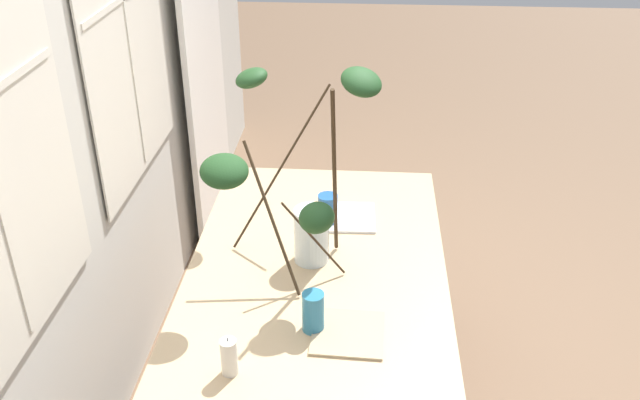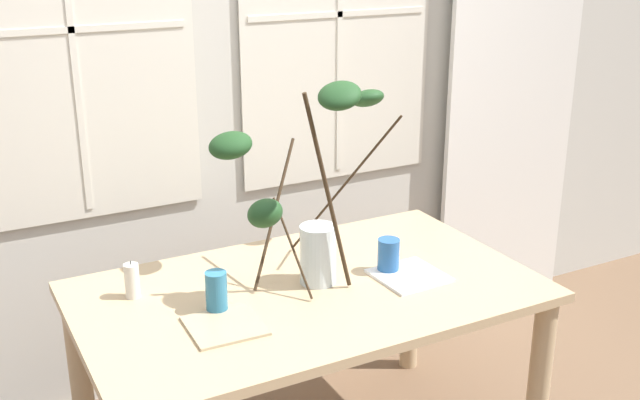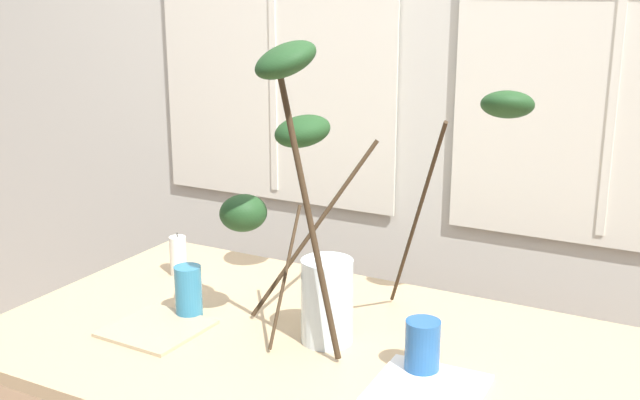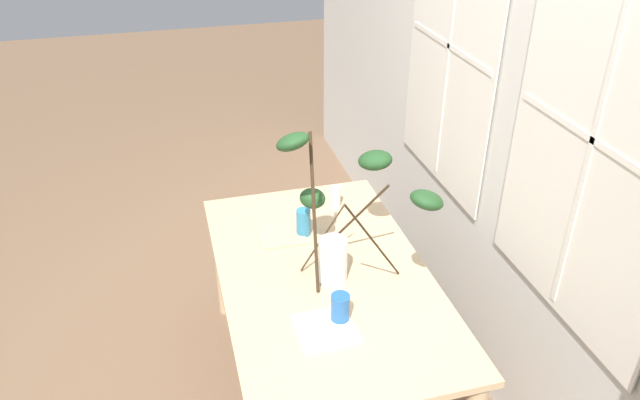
# 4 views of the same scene
# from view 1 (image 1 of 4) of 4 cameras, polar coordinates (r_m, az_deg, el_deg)

# --- Properties ---
(back_wall_with_windows) EXTENTS (5.80, 0.14, 2.76)m
(back_wall_with_windows) POSITION_cam_1_polar(r_m,az_deg,el_deg) (2.36, -21.52, 8.85)
(back_wall_with_windows) COLOR beige
(back_wall_with_windows) RESTS_ON ground
(curtain_sheer_side) EXTENTS (0.77, 0.03, 2.43)m
(curtain_sheer_side) POSITION_cam_1_polar(r_m,az_deg,el_deg) (3.73, -9.94, 14.67)
(curtain_sheer_side) COLOR white
(curtain_sheer_side) RESTS_ON ground
(dining_table) EXTENTS (1.55, 0.92, 0.72)m
(dining_table) POSITION_cam_1_polar(r_m,az_deg,el_deg) (2.52, -0.27, -7.73)
(dining_table) COLOR tan
(dining_table) RESTS_ON ground
(vase_with_branches) EXTENTS (0.74, 0.60, 0.75)m
(vase_with_branches) POSITION_cam_1_polar(r_m,az_deg,el_deg) (2.31, -2.11, 1.00)
(vase_with_branches) COLOR silver
(vase_with_branches) RESTS_ON dining_table
(drinking_glass_blue_left) EXTENTS (0.07, 0.07, 0.14)m
(drinking_glass_blue_left) POSITION_cam_1_polar(r_m,az_deg,el_deg) (2.15, -0.57, -9.28)
(drinking_glass_blue_left) COLOR teal
(drinking_glass_blue_left) RESTS_ON dining_table
(drinking_glass_blue_right) EXTENTS (0.08, 0.08, 0.12)m
(drinking_glass_blue_right) POSITION_cam_1_polar(r_m,az_deg,el_deg) (2.68, 0.65, -0.79)
(drinking_glass_blue_right) COLOR #235693
(drinking_glass_blue_right) RESTS_ON dining_table
(plate_square_left) EXTENTS (0.23, 0.23, 0.01)m
(plate_square_left) POSITION_cam_1_polar(r_m,az_deg,el_deg) (2.17, 2.33, -11.00)
(plate_square_left) COLOR tan
(plate_square_left) RESTS_ON dining_table
(plate_square_right) EXTENTS (0.24, 0.24, 0.01)m
(plate_square_right) POSITION_cam_1_polar(r_m,az_deg,el_deg) (2.74, 2.20, -1.43)
(plate_square_right) COLOR white
(plate_square_right) RESTS_ON dining_table
(pillar_candle) EXTENTS (0.05, 0.05, 0.13)m
(pillar_candle) POSITION_cam_1_polar(r_m,az_deg,el_deg) (2.02, -7.57, -12.81)
(pillar_candle) COLOR silver
(pillar_candle) RESTS_ON dining_table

